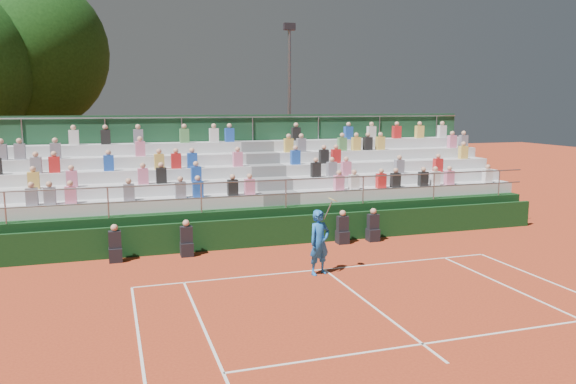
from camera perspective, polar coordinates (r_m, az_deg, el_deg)
name	(u,v)px	position (r m, az deg, el deg)	size (l,w,h in m)	color
ground	(324,270)	(16.76, 3.68, -7.86)	(90.00, 90.00, 0.00)	#AF3B1D
courtside_wall	(291,230)	(19.55, 0.27, -3.90)	(20.00, 0.15, 1.00)	black
line_officials	(261,236)	(18.80, -2.80, -4.50)	(9.19, 0.40, 1.19)	black
grandstand	(266,199)	(22.48, -2.29, -0.73)	(20.00, 5.20, 4.40)	black
tennis_player	(319,242)	(16.08, 3.21, -5.11)	(0.93, 0.64, 2.22)	blue
tree_east	(26,52)	(30.15, -25.09, 12.74)	(7.63, 7.63, 11.11)	#321D12
floodlight_mast	(289,98)	(29.45, 0.13, 9.51)	(0.60, 0.25, 8.91)	gray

